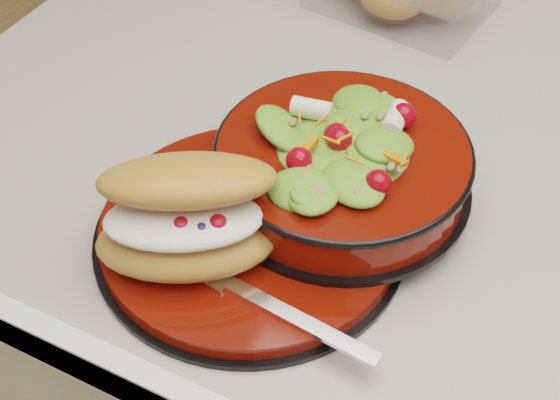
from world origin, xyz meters
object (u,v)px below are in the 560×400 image
at_px(salad_bowl, 343,158).
at_px(croissant, 188,217).
at_px(dinner_plate, 251,231).
at_px(fork, 270,304).

distance_m(salad_bowl, croissant, 0.16).
xyz_separation_m(dinner_plate, croissant, (-0.03, -0.05, 0.05)).
bearing_deg(croissant, dinner_plate, 32.28).
xyz_separation_m(salad_bowl, fork, (0.01, -0.15, -0.03)).
distance_m(dinner_plate, croissant, 0.08).
bearing_deg(salad_bowl, fork, -88.05).
relative_size(salad_bowl, croissant, 1.39).
relative_size(dinner_plate, fork, 1.54).
relative_size(dinner_plate, croissant, 1.64).
relative_size(salad_bowl, fork, 1.30).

